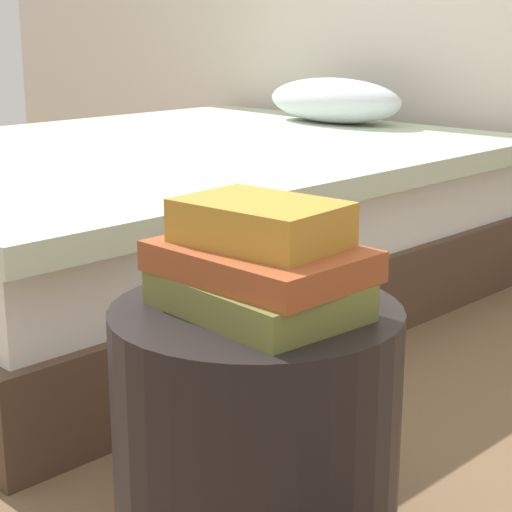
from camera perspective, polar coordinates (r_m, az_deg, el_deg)
bed at (r=2.75m, az=-5.61°, el=2.49°), size 1.62×2.07×0.62m
side_table at (r=1.37m, az=-0.00°, el=-11.84°), size 0.43×0.43×0.42m
book_olive at (r=1.26m, az=0.08°, el=-2.51°), size 0.31×0.23×0.05m
book_rust at (r=1.26m, az=0.33°, el=-0.30°), size 0.31×0.22×0.04m
book_ochre at (r=1.26m, az=0.18°, el=2.21°), size 0.23×0.17×0.06m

